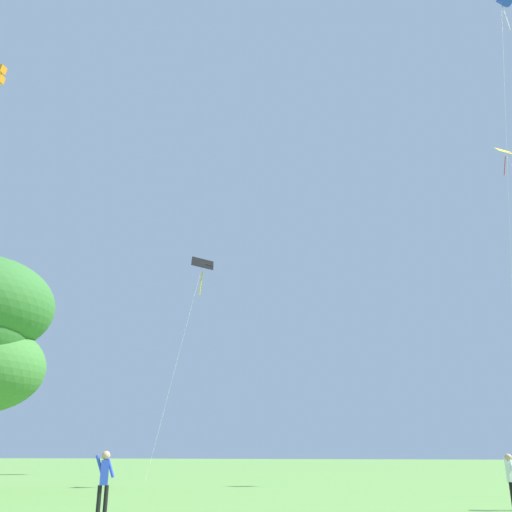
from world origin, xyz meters
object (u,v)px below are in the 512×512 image
object	(u,v)px
kite_blue_delta	(501,1)
kite_black_large	(201,271)
person_with_spool	(104,478)
person_child_small	(511,476)

from	to	relation	value
kite_blue_delta	kite_black_large	size ratio (longest dim) A/B	1.62
kite_black_large	person_with_spool	world-z (taller)	kite_black_large
person_with_spool	person_child_small	size ratio (longest dim) A/B	1.04
kite_black_large	person_child_small	distance (m)	34.88
kite_blue_delta	person_child_small	size ratio (longest dim) A/B	19.56
kite_blue_delta	person_with_spool	world-z (taller)	kite_blue_delta
kite_black_large	person_child_small	bearing A→B (deg)	-44.85
kite_blue_delta	kite_black_large	distance (m)	29.61
kite_black_large	person_with_spool	xyz separation A→B (m)	(13.06, -28.39, -15.45)
kite_blue_delta	kite_black_large	xyz separation A→B (m)	(-25.58, 9.00, -11.89)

